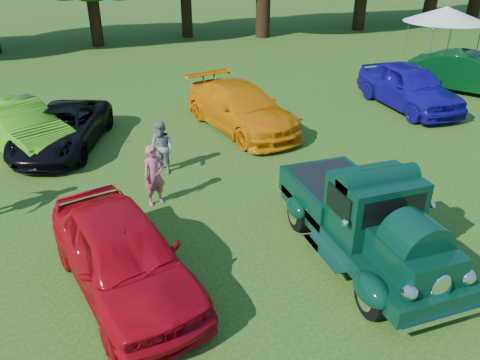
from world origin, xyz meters
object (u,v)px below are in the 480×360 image
object	(u,v)px
back_car_black	(62,129)
back_car_orange	(241,108)
hero_pickup	(365,220)
spectator_grey	(162,148)
back_car_blue	(409,86)
canopy_tent	(446,15)
back_car_lime	(19,127)
back_car_green	(471,73)
spectator_pink	(154,176)
red_convertible	(123,255)

from	to	relation	value
back_car_black	back_car_orange	bearing A→B (deg)	17.62
hero_pickup	spectator_grey	bearing A→B (deg)	121.79
back_car_blue	canopy_tent	size ratio (longest dim) A/B	1.07
hero_pickup	back_car_blue	bearing A→B (deg)	48.44
hero_pickup	back_car_lime	size ratio (longest dim) A/B	1.07
back_car_green	spectator_pink	xyz separation A→B (m)	(-14.63, -5.24, -0.05)
red_convertible	spectator_grey	xyz separation A→B (m)	(1.62, 4.76, -0.01)
hero_pickup	canopy_tent	world-z (taller)	canopy_tent
back_car_lime	spectator_grey	distance (m)	5.03
red_convertible	back_car_lime	world-z (taller)	red_convertible
back_car_lime	spectator_grey	bearing A→B (deg)	-68.87
back_car_orange	canopy_tent	bearing A→B (deg)	9.74
back_car_lime	back_car_green	size ratio (longest dim) A/B	0.91
red_convertible	back_car_orange	distance (m)	8.83
back_car_black	back_car_lime	bearing A→B (deg)	-174.47
back_car_black	canopy_tent	xyz separation A→B (m)	(18.52, 4.80, 1.98)
back_car_orange	back_car_green	xyz separation A→B (m)	(10.85, 0.96, 0.07)
hero_pickup	red_convertible	bearing A→B (deg)	174.10
hero_pickup	canopy_tent	distance (m)	18.11
red_convertible	canopy_tent	distance (m)	21.49
back_car_orange	canopy_tent	world-z (taller)	canopy_tent
red_convertible	back_car_lime	size ratio (longest dim) A/B	0.99
back_car_blue	back_car_black	bearing A→B (deg)	-179.43
hero_pickup	back_car_green	world-z (taller)	hero_pickup
back_car_black	back_car_blue	distance (m)	12.95
red_convertible	spectator_pink	xyz separation A→B (m)	(1.11, 3.06, 0.01)
back_car_black	back_car_green	world-z (taller)	back_car_green
red_convertible	back_car_black	bearing A→B (deg)	84.24
back_car_black	spectator_grey	bearing A→B (deg)	-26.79
hero_pickup	back_car_green	bearing A→B (deg)	39.02
spectator_pink	hero_pickup	bearing A→B (deg)	-61.17
hero_pickup	spectator_pink	size ratio (longest dim) A/B	3.14
red_convertible	back_car_orange	size ratio (longest dim) A/B	0.86
back_car_orange	spectator_pink	xyz separation A→B (m)	(-3.78, -4.29, 0.02)
red_convertible	spectator_pink	world-z (taller)	spectator_pink
back_car_orange	spectator_pink	world-z (taller)	spectator_pink
hero_pickup	back_car_green	xyz separation A→B (m)	(10.87, 8.81, 0.00)
back_car_blue	spectator_pink	world-z (taller)	back_car_blue
back_car_black	hero_pickup	bearing A→B (deg)	-33.90
back_car_black	red_convertible	bearing A→B (deg)	-62.25
spectator_grey	back_car_black	bearing A→B (deg)	-174.25
back_car_blue	spectator_grey	size ratio (longest dim) A/B	3.29
red_convertible	back_car_blue	xyz separation A→B (m)	(11.90, 7.42, 0.08)
red_convertible	spectator_pink	size ratio (longest dim) A/B	2.90
canopy_tent	back_car_orange	bearing A→B (deg)	-158.18
back_car_black	spectator_pink	size ratio (longest dim) A/B	3.00
red_convertible	back_car_orange	bearing A→B (deg)	42.68
hero_pickup	back_car_black	distance (m)	10.02
back_car_black	back_car_orange	xyz separation A→B (m)	(5.94, -0.23, 0.11)
hero_pickup	back_car_black	world-z (taller)	hero_pickup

